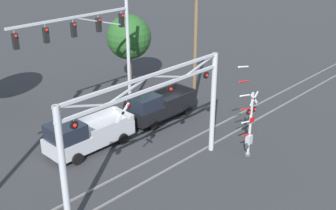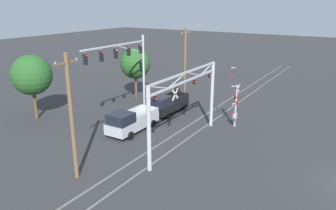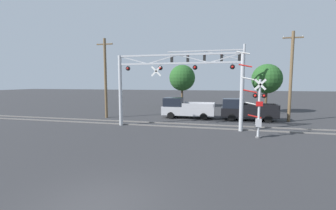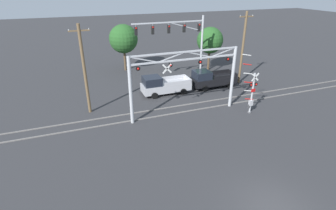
{
  "view_description": "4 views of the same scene",
  "coord_description": "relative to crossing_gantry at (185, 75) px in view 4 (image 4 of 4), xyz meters",
  "views": [
    {
      "loc": [
        -12.91,
        -1.25,
        12.67
      ],
      "look_at": [
        2.43,
        13.54,
        3.46
      ],
      "focal_mm": 45.0,
      "sensor_mm": 36.0,
      "label": 1
    },
    {
      "loc": [
        -21.78,
        0.57,
        11.23
      ],
      "look_at": [
        -1.62,
        13.08,
        3.73
      ],
      "focal_mm": 35.0,
      "sensor_mm": 36.0,
      "label": 2
    },
    {
      "loc": [
        3.59,
        -5.7,
        3.82
      ],
      "look_at": [
        -0.86,
        12.75,
        1.88
      ],
      "focal_mm": 24.0,
      "sensor_mm": 36.0,
      "label": 3
    },
    {
      "loc": [
        -9.31,
        -8.13,
        11.47
      ],
      "look_at": [
        -2.21,
        10.96,
        1.93
      ],
      "focal_mm": 28.0,
      "sensor_mm": 36.0,
      "label": 4
    }
  ],
  "objects": [
    {
      "name": "traffic_signal_span",
      "position": [
        3.51,
        8.32,
        1.71
      ],
      "size": [
        8.82,
        0.39,
        7.99
      ],
      "color": "#B7BABF",
      "rests_on": "ground_plane"
    },
    {
      "name": "background_tree_far_left_verge",
      "position": [
        8.92,
        11.74,
        0.31
      ],
      "size": [
        3.62,
        3.62,
        6.04
      ],
      "color": "brown",
      "rests_on": "ground_plane"
    },
    {
      "name": "pickup_truck_following",
      "position": [
        5.89,
        5.45,
        -2.9
      ],
      "size": [
        5.38,
        2.31,
        2.15
      ],
      "color": "black",
      "rests_on": "ground_plane"
    },
    {
      "name": "pickup_truck_lead",
      "position": [
        -0.21,
        5.46,
        -2.9
      ],
      "size": [
        5.48,
        2.31,
        2.15
      ],
      "color": "#B7B7BC",
      "rests_on": "ground_plane"
    },
    {
      "name": "ground_plane",
      "position": [
        0.01,
        -12.45,
        -3.9
      ],
      "size": [
        200.0,
        200.0,
        0.0
      ],
      "primitive_type": "plane",
      "color": "#303033"
    },
    {
      "name": "rail_track_far",
      "position": [
        0.01,
        1.72,
        -3.85
      ],
      "size": [
        80.0,
        0.08,
        0.1
      ],
      "primitive_type": "cube",
      "color": "gray",
      "rests_on": "ground_plane"
    },
    {
      "name": "background_tree_beyond_span",
      "position": [
        -2.34,
        15.74,
        0.55
      ],
      "size": [
        3.93,
        3.93,
        6.43
      ],
      "color": "brown",
      "rests_on": "ground_plane"
    },
    {
      "name": "utility_pole_right",
      "position": [
        9.97,
        5.58,
        0.53
      ],
      "size": [
        1.8,
        0.28,
        8.58
      ],
      "color": "brown",
      "rests_on": "ground_plane"
    },
    {
      "name": "crossing_gantry",
      "position": [
        0.0,
        0.0,
        0.0
      ],
      "size": [
        10.46,
        0.31,
        6.1
      ],
      "color": "#B7BABF",
      "rests_on": "ground_plane"
    },
    {
      "name": "rail_track_near",
      "position": [
        0.01,
        0.28,
        -3.85
      ],
      "size": [
        80.0,
        0.08,
        0.1
      ],
      "primitive_type": "cube",
      "color": "gray",
      "rests_on": "ground_plane"
    },
    {
      "name": "crossing_signal_mast",
      "position": [
        5.95,
        -2.0,
        -1.82
      ],
      "size": [
        2.04,
        0.35,
        5.92
      ],
      "color": "#B7BABF",
      "rests_on": "ground_plane"
    },
    {
      "name": "utility_pole_left",
      "position": [
        -8.45,
        3.56,
        0.42
      ],
      "size": [
        1.8,
        0.28,
        8.36
      ],
      "color": "brown",
      "rests_on": "ground_plane"
    }
  ]
}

